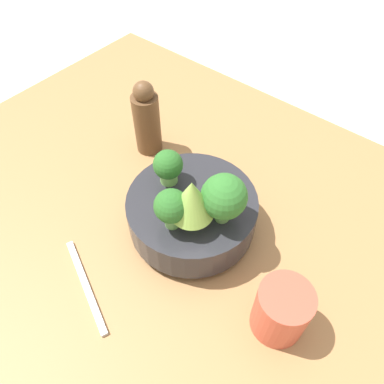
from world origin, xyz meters
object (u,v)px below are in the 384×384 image
at_px(fork, 86,285).
at_px(bowl, 192,212).
at_px(cup, 281,310).
at_px(pepper_mill, 147,119).

bearing_deg(fork, bowl, 73.32).
height_order(cup, fork, cup).
relative_size(bowl, cup, 2.33).
xyz_separation_m(bowl, pepper_mill, (-0.19, 0.10, 0.03)).
bearing_deg(cup, bowl, 165.22).
distance_m(bowl, cup, 0.20).
bearing_deg(cup, pepper_mill, 158.99).
bearing_deg(fork, pepper_mill, 115.39).
bearing_deg(pepper_mill, bowl, -26.96).
height_order(cup, pepper_mill, pepper_mill).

